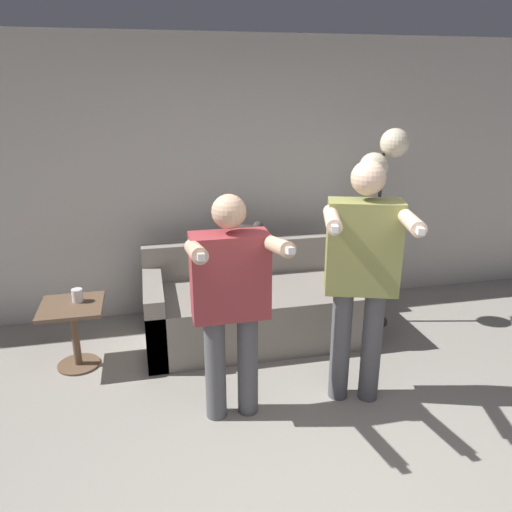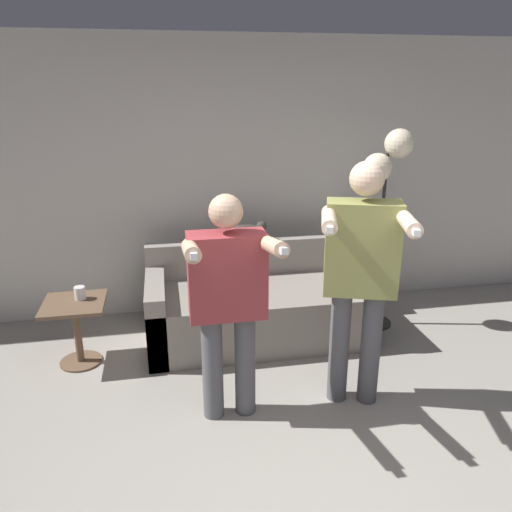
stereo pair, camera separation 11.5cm
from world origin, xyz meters
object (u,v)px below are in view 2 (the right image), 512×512
(person_left, at_px, (228,294))
(floor_lamp, at_px, (387,171))
(cat, at_px, (246,232))
(person_right, at_px, (361,270))
(couch, at_px, (258,307))
(side_table, at_px, (76,319))
(cup, at_px, (80,293))

(person_left, relative_size, floor_lamp, 0.85)
(person_left, xyz_separation_m, floor_lamp, (1.54, 1.12, 0.55))
(cat, bearing_deg, person_right, -70.09)
(couch, distance_m, person_right, 1.40)
(floor_lamp, xyz_separation_m, side_table, (-2.66, -0.22, -1.07))
(cat, xyz_separation_m, side_table, (-1.48, -0.55, -0.49))
(person_right, distance_m, cup, 2.21)
(person_right, height_order, floor_lamp, floor_lamp)
(side_table, bearing_deg, cup, 50.29)
(person_left, xyz_separation_m, person_right, (0.89, 0.00, 0.10))
(person_right, relative_size, cup, 16.45)
(couch, relative_size, floor_lamp, 1.07)
(cup, bearing_deg, person_right, -26.13)
(person_left, distance_m, person_right, 0.89)
(cup, bearing_deg, floor_lamp, 3.60)
(side_table, bearing_deg, person_left, -39.07)
(couch, relative_size, cat, 3.91)
(couch, relative_size, person_left, 1.26)
(couch, distance_m, cup, 1.52)
(side_table, bearing_deg, floor_lamp, 4.74)
(cat, bearing_deg, side_table, -159.69)
(person_right, distance_m, cat, 1.55)
(cat, distance_m, floor_lamp, 1.36)
(couch, xyz_separation_m, person_right, (0.48, -1.09, 0.73))
(floor_lamp, bearing_deg, couch, -178.57)
(floor_lamp, height_order, side_table, floor_lamp)
(couch, height_order, person_right, person_right)
(person_left, relative_size, side_table, 2.87)
(cup, bearing_deg, cat, 18.93)
(floor_lamp, bearing_deg, cat, 164.61)
(person_right, xyz_separation_m, cup, (-1.95, 0.96, -0.42))
(couch, height_order, floor_lamp, floor_lamp)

